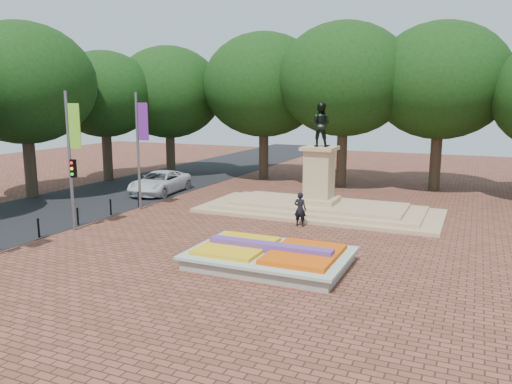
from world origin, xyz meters
TOP-DOWN VIEW (x-y plane):
  - ground at (0.00, 0.00)m, footprint 90.00×90.00m
  - asphalt_street at (-15.00, 5.00)m, footprint 9.00×90.00m
  - flower_bed at (1.03, -2.00)m, footprint 6.30×4.30m
  - monument at (0.00, 8.00)m, footprint 14.00×6.00m
  - tree_row_back at (2.33, 18.00)m, footprint 44.80×8.80m
  - tree_row_street at (-19.50, 4.67)m, footprint 8.40×25.40m
  - banner_poles at (-10.08, -1.31)m, footprint 0.88×11.17m
  - bollard_row at (-10.70, -1.50)m, footprint 0.12×13.12m
  - van at (-12.11, 9.34)m, footprint 3.10×5.86m
  - pedestrian at (0.05, 4.50)m, footprint 0.67×0.44m

SIDE VIEW (x-z plane):
  - ground at x=0.00m, z-range 0.00..0.00m
  - asphalt_street at x=-15.00m, z-range 0.00..0.02m
  - flower_bed at x=1.03m, z-range -0.08..0.83m
  - bollard_row at x=-10.70m, z-range 0.04..1.02m
  - van at x=-12.11m, z-range 0.00..1.57m
  - monument at x=0.00m, z-range -2.32..4.09m
  - pedestrian at x=0.05m, z-range 0.00..1.82m
  - banner_poles at x=-10.08m, z-range 0.38..7.38m
  - tree_row_street at x=-19.50m, z-range 1.40..11.38m
  - tree_row_back at x=2.33m, z-range 1.46..11.89m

